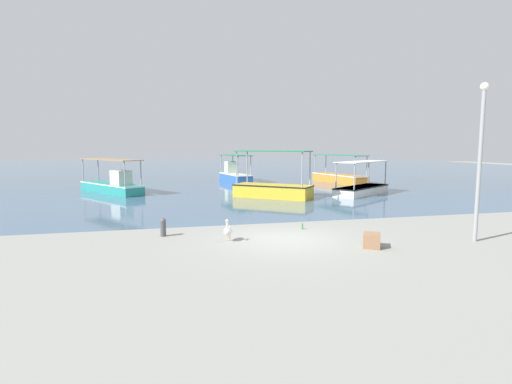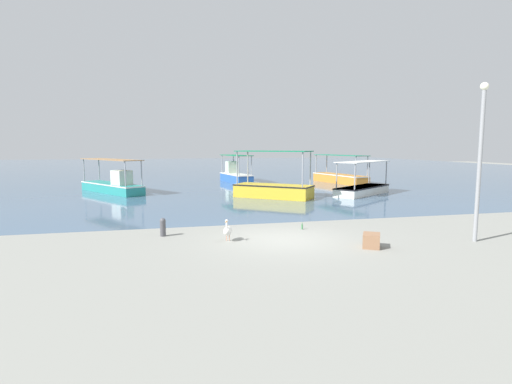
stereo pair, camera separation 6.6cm
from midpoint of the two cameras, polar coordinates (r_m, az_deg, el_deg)
ground at (r=14.43m, az=3.96°, el=-6.76°), size 120.00×120.00×0.00m
harbor_water at (r=61.63m, az=-9.54°, el=3.43°), size 110.00×90.00×0.00m
fishing_boat_near_left at (r=30.14m, az=-19.91°, el=1.01°), size 4.94×6.48×2.39m
fishing_boat_near_right at (r=28.30m, az=14.79°, el=0.59°), size 5.22×4.35×2.28m
fishing_boat_center at (r=25.70m, az=2.35°, el=0.50°), size 5.03×4.53×3.01m
fishing_boat_far_left at (r=36.91m, az=-3.11°, el=2.44°), size 2.34×5.28×2.49m
fishing_boat_far_right at (r=36.67m, az=11.72°, el=2.13°), size 2.82×6.54×2.51m
pelican at (r=14.12m, az=-4.15°, el=-5.50°), size 0.47×0.78×0.80m
lamp_post at (r=15.74m, az=29.28°, el=4.86°), size 0.28×0.28×5.46m
mooring_bollard at (r=15.21m, az=-13.25°, el=-4.82°), size 0.22×0.22×0.68m
cargo_crate at (r=13.77m, az=16.08°, el=-6.67°), size 0.79×0.84×0.47m
glass_bottle at (r=16.18m, az=6.51°, el=-4.94°), size 0.07×0.07×0.27m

